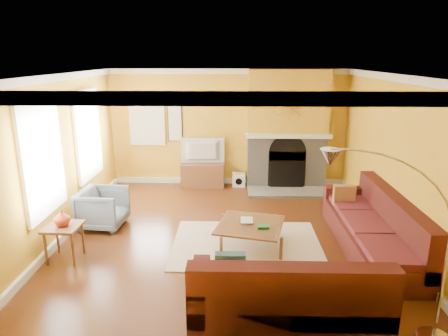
{
  "coord_description": "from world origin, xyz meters",
  "views": [
    {
      "loc": [
        0.14,
        -6.25,
        2.98
      ],
      "look_at": [
        -0.04,
        0.4,
        1.1
      ],
      "focal_mm": 32.0,
      "sensor_mm": 36.0,
      "label": 1
    }
  ],
  "objects_px": {
    "arc_lamp": "(390,252)",
    "side_table": "(65,242)",
    "sectional_sofa": "(306,234)",
    "coffee_table": "(250,235)",
    "media_console": "(203,175)",
    "armchair": "(103,208)"
  },
  "relations": [
    {
      "from": "arc_lamp",
      "to": "side_table",
      "type": "bearing_deg",
      "value": 157.6
    },
    {
      "from": "side_table",
      "to": "arc_lamp",
      "type": "distance_m",
      "value": 4.53
    },
    {
      "from": "sectional_sofa",
      "to": "arc_lamp",
      "type": "xyz_separation_m",
      "value": [
        0.52,
        -1.7,
        0.61
      ]
    },
    {
      "from": "side_table",
      "to": "coffee_table",
      "type": "bearing_deg",
      "value": 10.12
    },
    {
      "from": "sectional_sofa",
      "to": "side_table",
      "type": "height_order",
      "value": "sectional_sofa"
    },
    {
      "from": "coffee_table",
      "to": "sectional_sofa",
      "type": "bearing_deg",
      "value": -32.01
    },
    {
      "from": "coffee_table",
      "to": "side_table",
      "type": "xyz_separation_m",
      "value": [
        -2.8,
        -0.5,
        0.08
      ]
    },
    {
      "from": "coffee_table",
      "to": "arc_lamp",
      "type": "relative_size",
      "value": 0.47
    },
    {
      "from": "coffee_table",
      "to": "media_console",
      "type": "distance_m",
      "value": 3.26
    },
    {
      "from": "sectional_sofa",
      "to": "coffee_table",
      "type": "relative_size",
      "value": 3.7
    },
    {
      "from": "side_table",
      "to": "armchair",
      "type": "bearing_deg",
      "value": 80.54
    },
    {
      "from": "sectional_sofa",
      "to": "media_console",
      "type": "height_order",
      "value": "sectional_sofa"
    },
    {
      "from": "media_console",
      "to": "armchair",
      "type": "distance_m",
      "value": 2.89
    },
    {
      "from": "coffee_table",
      "to": "armchair",
      "type": "bearing_deg",
      "value": 164.93
    },
    {
      "from": "coffee_table",
      "to": "media_console",
      "type": "bearing_deg",
      "value": 107.88
    },
    {
      "from": "sectional_sofa",
      "to": "arc_lamp",
      "type": "bearing_deg",
      "value": -72.84
    },
    {
      "from": "coffee_table",
      "to": "side_table",
      "type": "height_order",
      "value": "side_table"
    },
    {
      "from": "coffee_table",
      "to": "media_console",
      "type": "height_order",
      "value": "media_console"
    },
    {
      "from": "sectional_sofa",
      "to": "armchair",
      "type": "distance_m",
      "value": 3.61
    },
    {
      "from": "armchair",
      "to": "side_table",
      "type": "relative_size",
      "value": 1.41
    },
    {
      "from": "sectional_sofa",
      "to": "coffee_table",
      "type": "height_order",
      "value": "sectional_sofa"
    },
    {
      "from": "coffee_table",
      "to": "armchair",
      "type": "xyz_separation_m",
      "value": [
        -2.6,
        0.7,
        0.16
      ]
    }
  ]
}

